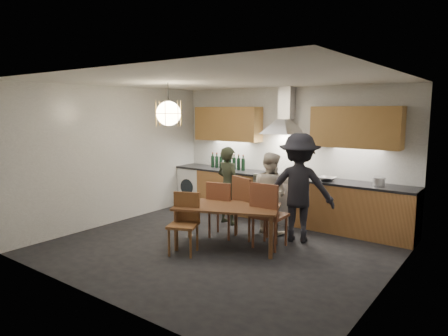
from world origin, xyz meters
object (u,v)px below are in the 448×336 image
Objects in this scene: person_mid at (270,192)px; person_right at (299,188)px; chair_back_left at (221,206)px; person_left at (228,185)px; wine_bottles at (227,161)px; chair_front at (185,219)px; dining_table at (227,210)px; stock_pot at (379,182)px; mixing_bowl at (327,179)px.

person_mid is 0.80× the size of person_right.
chair_back_left is 0.66× the size of person_left.
wine_bottles reaches higher than chair_back_left.
chair_front is 2.75m from wine_bottles.
stock_pot reaches higher than dining_table.
person_left is at bearing -26.55° from person_right.
mixing_bowl is at bearing -131.13° from person_mid.
person_right is (0.62, -0.13, 0.18)m from person_mid.
person_right reaches higher than person_mid.
wine_bottles is at bearing -46.23° from person_right.
mixing_bowl is at bearing -176.27° from stock_pot.
chair_front is at bearing 31.19° from person_right.
stock_pot is at bearing -160.79° from person_right.
person_left reaches higher than chair_back_left.
person_left is 4.78× the size of mixing_bowl.
person_mid is 0.66m from person_right.
mixing_bowl is at bearing 41.15° from dining_table.
dining_table is 2.60m from stock_pot.
chair_front is 0.64× the size of person_mid.
person_right reaches higher than chair_front.
chair_back_left is 2.01m from wine_bottles.
person_right is at bearing -162.50° from chair_back_left.
chair_front is 1.94m from person_right.
chair_back_left is at bearing -129.89° from mixing_bowl.
chair_front is 4.67× the size of stock_pot.
person_mid is 1.07m from mixing_bowl.
chair_back_left reaches higher than chair_front.
wine_bottles is at bearing -42.30° from person_left.
dining_table is 5.79× the size of mixing_bowl.
wine_bottles is (-1.02, 2.50, 0.54)m from chair_front.
dining_table is 0.68m from chair_front.
wine_bottles reaches higher than stock_pot.
dining_table is 1.96× the size of chair_front.
chair_front is 0.51× the size of person_right.
wine_bottles reaches higher than chair_front.
person_left is at bearing -156.73° from mixing_bowl.
person_right is (1.52, -0.12, 0.15)m from person_left.
person_right reaches higher than person_left.
person_right is 0.85m from mixing_bowl.
chair_back_left is 0.54× the size of person_right.
stock_pot is (2.13, 1.55, 0.41)m from chair_back_left.
stock_pot is (2.17, 2.42, 0.45)m from chair_front.
chair_back_left is at bearing 8.85° from person_right.
stock_pot is at bearing 24.71° from chair_front.
stock_pot reaches higher than chair_back_left.
mixing_bowl is at bearing -143.19° from chair_back_left.
person_left is (-0.41, 0.78, 0.18)m from chair_back_left.
stock_pot is at bearing 23.90° from dining_table.
chair_back_left is 0.68× the size of person_mid.
person_left is at bearing 6.26° from person_mid.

